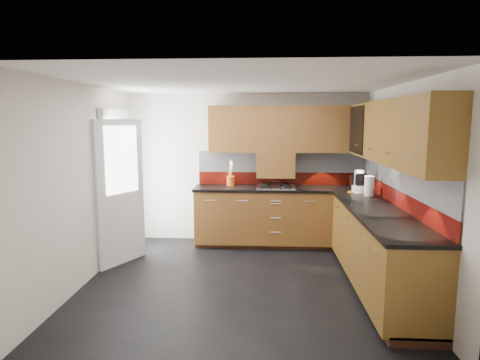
# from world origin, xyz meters

# --- Properties ---
(room) EXTENTS (4.00, 3.80, 2.64)m
(room) POSITION_xyz_m (0.00, 0.00, 1.50)
(room) COLOR black
(base_cabinets) EXTENTS (2.70, 3.20, 0.95)m
(base_cabinets) POSITION_xyz_m (1.07, 0.72, 0.44)
(base_cabinets) COLOR brown
(base_cabinets) RESTS_ON room
(countertop) EXTENTS (2.72, 3.22, 0.04)m
(countertop) POSITION_xyz_m (1.05, 0.70, 0.92)
(countertop) COLOR black
(countertop) RESTS_ON base_cabinets
(backsplash) EXTENTS (2.70, 3.20, 0.54)m
(backsplash) POSITION_xyz_m (1.28, 0.93, 1.21)
(backsplash) COLOR maroon
(backsplash) RESTS_ON countertop
(upper_cabinets) EXTENTS (2.50, 3.20, 0.72)m
(upper_cabinets) POSITION_xyz_m (1.23, 0.78, 1.84)
(upper_cabinets) COLOR brown
(upper_cabinets) RESTS_ON room
(extractor_hood) EXTENTS (0.60, 0.33, 0.40)m
(extractor_hood) POSITION_xyz_m (0.45, 1.64, 1.28)
(extractor_hood) COLOR brown
(extractor_hood) RESTS_ON room
(glass_cabinet) EXTENTS (0.32, 0.80, 0.66)m
(glass_cabinet) POSITION_xyz_m (1.71, 1.07, 1.87)
(glass_cabinet) COLOR black
(glass_cabinet) RESTS_ON room
(back_door) EXTENTS (0.42, 1.19, 2.04)m
(back_door) POSITION_xyz_m (-1.78, 0.75, 1.03)
(back_door) COLOR white
(back_door) RESTS_ON room
(gas_hob) EXTENTS (0.60, 0.52, 0.05)m
(gas_hob) POSITION_xyz_m (0.45, 1.47, 0.96)
(gas_hob) COLOR silver
(gas_hob) RESTS_ON countertop
(utensil_pot) EXTENTS (0.12, 0.12, 0.45)m
(utensil_pot) POSITION_xyz_m (-0.26, 1.60, 1.04)
(utensil_pot) COLOR #E65615
(utensil_pot) RESTS_ON countertop
(toaster) EXTENTS (0.27, 0.19, 0.19)m
(toaster) POSITION_xyz_m (1.75, 1.58, 1.03)
(toaster) COLOR silver
(toaster) RESTS_ON countertop
(food_processor) EXTENTS (0.20, 0.20, 0.33)m
(food_processor) POSITION_xyz_m (1.63, 1.08, 1.09)
(food_processor) COLOR white
(food_processor) RESTS_ON countertop
(paper_towel) EXTENTS (0.17, 0.17, 0.28)m
(paper_towel) POSITION_xyz_m (1.72, 0.83, 1.08)
(paper_towel) COLOR white
(paper_towel) RESTS_ON countertop
(orange_cloth) EXTENTS (0.17, 0.15, 0.01)m
(orange_cloth) POSITION_xyz_m (1.55, 1.08, 0.95)
(orange_cloth) COLOR orange
(orange_cloth) RESTS_ON countertop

